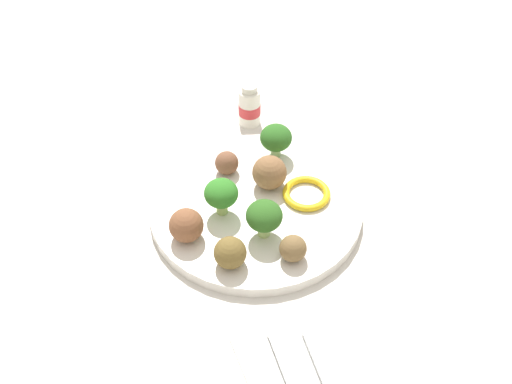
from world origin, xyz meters
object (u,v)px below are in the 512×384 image
object	(u,v)px
broccoli_floret_mid_left	(264,216)
fork	(329,384)
meatball_mid_right	(227,163)
broccoli_floret_front_right	(222,195)
yogurt_bottle	(250,106)
meatball_near_rim	(293,248)
pepper_ring_mid_left	(306,193)
plate	(256,207)
meatball_far_rim	(230,253)
meatball_front_left	(269,173)
meatball_center	(186,225)
broccoli_floret_front_left	(276,138)

from	to	relation	value
broccoli_floret_mid_left	fork	bearing A→B (deg)	-2.20
broccoli_floret_mid_left	meatball_mid_right	world-z (taller)	broccoli_floret_mid_left
broccoli_floret_front_right	yogurt_bottle	xyz separation A→B (m)	(-0.18, 0.10, -0.02)
meatball_near_rim	pepper_ring_mid_left	bearing A→B (deg)	147.28
broccoli_floret_front_right	pepper_ring_mid_left	world-z (taller)	broccoli_floret_front_right
yogurt_bottle	plate	bearing A→B (deg)	-17.47
meatball_far_rim	broccoli_floret_front_right	bearing A→B (deg)	168.24
meatball_front_left	yogurt_bottle	distance (m)	0.16
meatball_front_left	meatball_near_rim	size ratio (longest dim) A/B	1.39
broccoli_floret_front_right	meatball_far_rim	world-z (taller)	broccoli_floret_front_right
yogurt_bottle	meatball_center	bearing A→B (deg)	-37.42
fork	yogurt_bottle	bearing A→B (deg)	170.50
plate	meatball_far_rim	distance (m)	0.11
broccoli_floret_mid_left	pepper_ring_mid_left	xyz separation A→B (m)	(-0.04, 0.08, -0.03)
meatball_front_left	pepper_ring_mid_left	bearing A→B (deg)	46.62
meatball_far_rim	fork	world-z (taller)	meatball_far_rim
plate	broccoli_floret_mid_left	xyz separation A→B (m)	(0.05, -0.01, 0.04)
plate	meatball_center	xyz separation A→B (m)	(0.03, -0.10, 0.03)
meatball_front_left	meatball_near_rim	world-z (taller)	meatball_front_left
meatball_front_left	fork	distance (m)	0.29
plate	meatball_far_rim	bearing A→B (deg)	-37.23
meatball_mid_right	meatball_near_rim	distance (m)	0.17
broccoli_floret_front_left	broccoli_floret_front_right	xyz separation A→B (m)	(0.08, -0.11, 0.00)
fork	yogurt_bottle	size ratio (longest dim) A/B	1.75
meatball_mid_right	pepper_ring_mid_left	bearing A→B (deg)	45.75
meatball_center	meatball_far_rim	bearing A→B (deg)	32.26
yogurt_bottle	meatball_mid_right	bearing A→B (deg)	-33.67
broccoli_floret_mid_left	yogurt_bottle	distance (m)	0.24
broccoli_floret_front_right	meatball_near_rim	distance (m)	0.12
meatball_mid_right	fork	world-z (taller)	meatball_mid_right
fork	meatball_near_rim	bearing A→B (deg)	170.58
broccoli_floret_front_right	meatball_center	xyz separation A→B (m)	(0.02, -0.05, -0.01)
broccoli_floret_front_right	fork	world-z (taller)	broccoli_floret_front_right
broccoli_floret_front_left	meatball_center	bearing A→B (deg)	-56.84
meatball_front_left	meatball_center	bearing A→B (deg)	-68.49
plate	meatball_center	size ratio (longest dim) A/B	6.50
meatball_far_rim	yogurt_bottle	bearing A→B (deg)	155.46
meatball_front_left	meatball_mid_right	distance (m)	0.06
plate	broccoli_floret_front_right	bearing A→B (deg)	-87.68
broccoli_floret_front_left	broccoli_floret_mid_left	xyz separation A→B (m)	(0.13, -0.07, 0.00)
broccoli_floret_front_left	meatball_mid_right	distance (m)	0.08
plate	broccoli_floret_front_left	world-z (taller)	broccoli_floret_front_left
broccoli_floret_front_right	yogurt_bottle	distance (m)	0.21
meatball_center	yogurt_bottle	world-z (taller)	yogurt_bottle
meatball_mid_right	yogurt_bottle	size ratio (longest dim) A/B	0.47
broccoli_floret_mid_left	fork	world-z (taller)	broccoli_floret_mid_left
plate	fork	world-z (taller)	plate
broccoli_floret_mid_left	pepper_ring_mid_left	distance (m)	0.09
meatball_center	pepper_ring_mid_left	world-z (taller)	meatball_center
broccoli_floret_front_right	pepper_ring_mid_left	distance (m)	0.12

